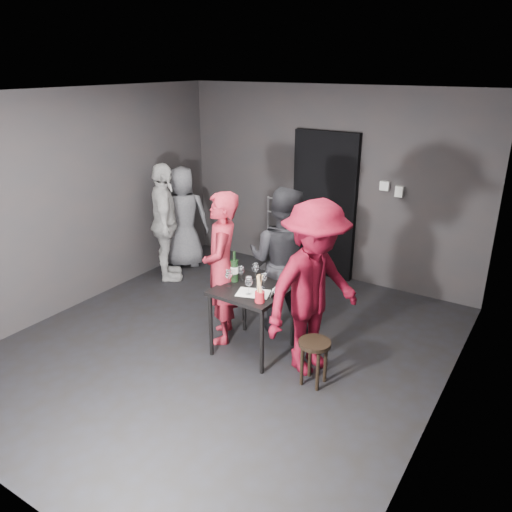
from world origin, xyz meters
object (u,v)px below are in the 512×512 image
Objects in this scene: stool at (314,351)px; tasting_table at (252,296)px; hand_truck at (276,254)px; wine_bottle at (234,270)px; woman_black at (283,251)px; server_red at (221,258)px; bystander_cream at (164,216)px; breadstick_cup at (260,289)px; bystander_grey at (183,216)px; man_maroon at (315,272)px.

tasting_table is at bearing 167.19° from stool.
hand_truck reaches higher than wine_bottle.
woman_black is at bearing -64.72° from hand_truck.
tasting_table is at bearing 51.41° from server_red.
hand_truck is at bearing -86.17° from bystander_cream.
breadstick_cup is at bearing -70.34° from hand_truck.
bystander_cream is 1.20× the size of bystander_grey.
tasting_table is 2.70m from bystander_grey.
bystander_grey is at bearing 150.97° from stool.
wine_bottle is at bearing 56.20° from server_red.
stool is 0.25× the size of bystander_cream.
server_red is at bearing -82.64° from hand_truck.
server_red is at bearing -162.66° from bystander_cream.
server_red is 2.32m from bystander_grey.
breadstick_cup is at bearing 95.83° from woman_black.
tasting_table is 0.38× the size of woman_black.
hand_truck is 2.87m from man_maroon.
server_red reaches higher than breadstick_cup.
woman_black reaches higher than stool.
woman_black is 2.16m from bystander_cream.
man_maroon is at bearing 113.89° from bystander_grey.
woman_black is 5.69× the size of wine_bottle.
breadstick_cup is at bearing -44.07° from tasting_table.
stool is at bearing 47.47° from server_red.
bystander_grey is at bearing -160.88° from server_red.
hand_truck is 2.37m from wine_bottle.
hand_truck is 0.69× the size of bystander_grey.
server_red is 1.00× the size of woman_black.
server_red is (-0.44, 0.05, 0.33)m from tasting_table.
server_red is (-1.27, 0.24, 0.62)m from stool.
hand_truck is 2.03m from woman_black.
stool is 0.24× the size of woman_black.
man_maroon reaches higher than tasting_table.
bystander_cream is (-2.12, 0.36, -0.02)m from woman_black.
stool is 0.29× the size of bystander_grey.
wine_bottle reaches higher than tasting_table.
woman_black reaches higher than bystander_grey.
server_red reaches higher than hand_truck.
tasting_table is 0.47× the size of bystander_grey.
bystander_cream reaches higher than tasting_table.
stool is at bearing -12.17° from wine_bottle.
bystander_grey is at bearing -31.12° from bystander_cream.
bystander_grey is (-1.79, 1.46, -0.18)m from server_red.
server_red is 1.03× the size of bystander_cream.
stool is 1.37× the size of wine_bottle.
bystander_cream is (-2.95, 1.17, 0.59)m from stool.
tasting_table is 0.70m from woman_black.
man_maroon reaches higher than bystander_grey.
tasting_table is at bearing 113.17° from man_maroon.
bystander_cream is at bearing 91.07° from man_maroon.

